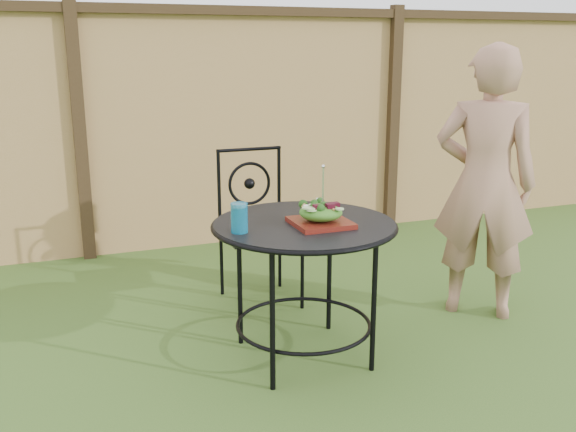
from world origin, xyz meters
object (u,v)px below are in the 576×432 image
object	(u,v)px
patio_chair	(257,222)
patio_table	(304,249)
diner	(485,184)
salad_plate	(321,223)

from	to	relation	value
patio_chair	patio_table	bearing A→B (deg)	-92.07
patio_chair	diner	distance (m)	1.38
diner	salad_plate	world-z (taller)	diner
patio_table	patio_chair	size ratio (longest dim) A/B	0.97
patio_table	patio_chair	world-z (taller)	patio_chair
salad_plate	diner	bearing A→B (deg)	12.23
salad_plate	patio_chair	bearing A→B (deg)	91.53
patio_chair	diner	size ratio (longest dim) A/B	0.60
patio_table	diner	size ratio (longest dim) A/B	0.58
diner	salad_plate	distance (m)	1.18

